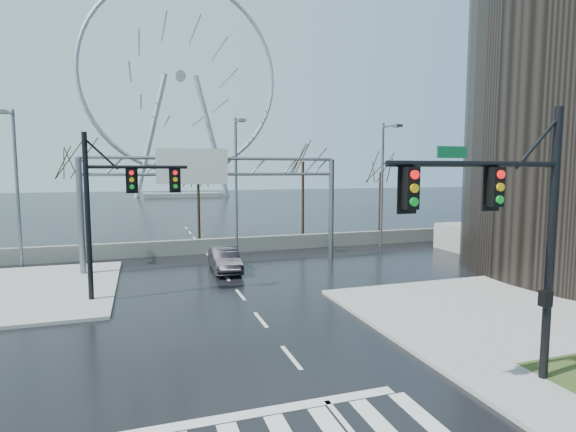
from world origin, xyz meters
name	(u,v)px	position (x,y,z in m)	size (l,w,h in m)	color
ground	(291,357)	(0.00, 0.00, 0.00)	(260.00, 260.00, 0.00)	black
sidewalk_right_ext	(489,309)	(10.00, 2.00, 0.07)	(12.00, 10.00, 0.15)	gray
sidewalk_far	(13,291)	(-11.00, 12.00, 0.07)	(10.00, 12.00, 0.15)	gray
barrier_wall	(207,246)	(0.00, 20.00, 0.55)	(52.00, 0.50, 1.10)	slate
signal_mast_near	(516,220)	(5.14, -4.04, 4.87)	(5.52, 0.41, 8.00)	black
signal_mast_far	(113,200)	(-5.87, 8.96, 4.83)	(4.72, 0.41, 8.00)	black
sign_gantry	(211,187)	(-0.38, 14.96, 5.18)	(16.36, 0.40, 7.60)	slate
streetlight_left	(15,176)	(-12.00, 18.16, 5.89)	(0.50, 2.55, 10.00)	slate
streetlight_mid	(237,175)	(2.00, 18.16, 5.89)	(0.50, 2.55, 10.00)	slate
streetlight_right	(384,175)	(14.00, 18.16, 5.89)	(0.50, 2.55, 10.00)	slate
tree_left	(79,174)	(-9.00, 23.50, 5.98)	(3.75, 3.75, 7.50)	black
tree_center	(198,183)	(0.00, 24.50, 5.17)	(3.25, 3.25, 6.50)	black
tree_right	(303,171)	(9.00, 23.50, 6.22)	(3.90, 3.90, 7.80)	black
tree_far_right	(380,179)	(17.00, 24.00, 5.41)	(3.40, 3.40, 6.80)	black
ferris_wheel	(181,84)	(5.00, 95.00, 26.13)	(45.00, 6.00, 50.91)	gray
car	(225,260)	(0.20, 13.52, 0.74)	(1.58, 4.52, 1.49)	black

